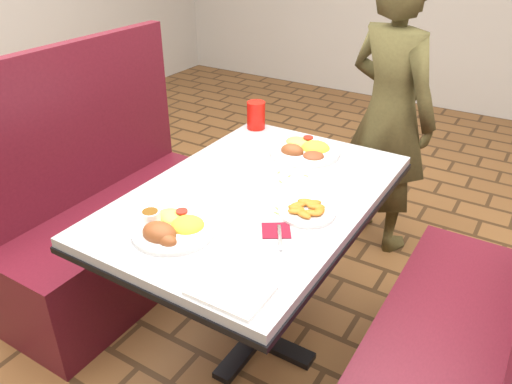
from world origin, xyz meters
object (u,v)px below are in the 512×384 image
at_px(near_dinner_plate, 171,224).
at_px(red_tumbler, 256,115).
at_px(booth_bench_right, 456,360).
at_px(far_dinner_plate, 305,147).
at_px(plantain_plate, 307,211).
at_px(diner_person, 389,115).
at_px(dining_table, 256,214).
at_px(booth_bench_left, 116,225).

xyz_separation_m(near_dinner_plate, red_tumbler, (-0.24, 0.90, 0.04)).
xyz_separation_m(booth_bench_right, red_tumbler, (-1.13, 0.53, 0.49)).
xyz_separation_m(near_dinner_plate, far_dinner_plate, (0.09, 0.78, -0.00)).
bearing_deg(booth_bench_right, plantain_plate, -176.18).
distance_m(diner_person, red_tumbler, 0.72).
xyz_separation_m(dining_table, far_dinner_plate, (-0.00, 0.41, 0.12)).
distance_m(booth_bench_right, plantain_plate, 0.72).
bearing_deg(near_dinner_plate, far_dinner_plate, 83.18).
distance_m(booth_bench_right, red_tumbler, 1.34).
bearing_deg(red_tumbler, diner_person, 47.79).
distance_m(booth_bench_left, near_dinner_plate, 0.91).
height_order(booth_bench_left, near_dinner_plate, booth_bench_left).
height_order(dining_table, plantain_plate, plantain_plate).
bearing_deg(plantain_plate, booth_bench_left, 177.88).
xyz_separation_m(booth_bench_left, plantain_plate, (1.03, -0.04, 0.43)).
height_order(dining_table, red_tumbler, red_tumbler).
bearing_deg(red_tumbler, dining_table, -58.34).
xyz_separation_m(diner_person, red_tumbler, (-0.48, -0.53, 0.07)).
height_order(dining_table, booth_bench_left, booth_bench_left).
height_order(dining_table, near_dinner_plate, near_dinner_plate).
height_order(far_dinner_plate, red_tumbler, red_tumbler).
distance_m(booth_bench_right, near_dinner_plate, 1.07).
distance_m(booth_bench_right, diner_person, 1.31).
bearing_deg(plantain_plate, far_dinner_plate, 117.39).
bearing_deg(near_dinner_plate, red_tumbler, 104.62).
xyz_separation_m(booth_bench_right, far_dinner_plate, (-0.80, 0.41, 0.45)).
bearing_deg(diner_person, near_dinner_plate, 103.77).
bearing_deg(far_dinner_plate, red_tumbler, 158.67).
relative_size(diner_person, plantain_plate, 7.60).
height_order(booth_bench_left, booth_bench_right, same).
relative_size(diner_person, far_dinner_plate, 4.95).
relative_size(booth_bench_left, plantain_plate, 6.13).
xyz_separation_m(far_dinner_plate, red_tumbler, (-0.33, 0.13, 0.04)).
xyz_separation_m(plantain_plate, red_tumbler, (-0.56, 0.57, 0.05)).
distance_m(dining_table, booth_bench_right, 0.86).
distance_m(diner_person, near_dinner_plate, 1.46).
bearing_deg(dining_table, plantain_plate, -9.42).
bearing_deg(red_tumbler, near_dinner_plate, -75.38).
xyz_separation_m(dining_table, booth_bench_right, (0.80, 0.00, -0.32)).
relative_size(diner_person, near_dinner_plate, 5.49).
relative_size(dining_table, booth_bench_right, 1.01).
bearing_deg(dining_table, far_dinner_plate, 90.10).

